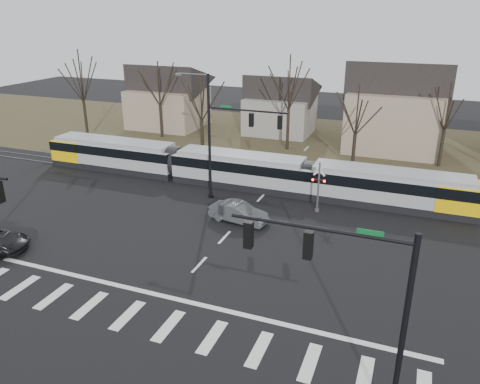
% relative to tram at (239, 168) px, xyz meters
% --- Properties ---
extents(ground, '(140.00, 140.00, 0.00)m').
position_rel_tram_xyz_m(ground, '(2.84, -16.00, -1.62)').
color(ground, black).
extents(grass_verge, '(140.00, 28.00, 0.01)m').
position_rel_tram_xyz_m(grass_verge, '(2.84, 16.00, -1.62)').
color(grass_verge, '#38331E').
rests_on(grass_verge, ground).
extents(crosswalk, '(27.00, 2.60, 0.01)m').
position_rel_tram_xyz_m(crosswalk, '(2.84, -20.00, -1.62)').
color(crosswalk, silver).
rests_on(crosswalk, ground).
extents(stop_line, '(28.00, 0.35, 0.01)m').
position_rel_tram_xyz_m(stop_line, '(2.84, -17.80, -1.62)').
color(stop_line, silver).
rests_on(stop_line, ground).
extents(lane_dashes, '(0.18, 30.00, 0.01)m').
position_rel_tram_xyz_m(lane_dashes, '(2.84, -0.00, -1.62)').
color(lane_dashes, silver).
rests_on(lane_dashes, ground).
extents(rail_pair, '(90.00, 1.52, 0.06)m').
position_rel_tram_xyz_m(rail_pair, '(2.84, -0.20, -1.59)').
color(rail_pair, '#59595E').
rests_on(rail_pair, ground).
extents(tram, '(39.33, 2.92, 2.98)m').
position_rel_tram_xyz_m(tram, '(0.00, 0.00, 0.00)').
color(tram, gray).
rests_on(tram, ground).
extents(sedan, '(2.80, 4.88, 1.46)m').
position_rel_tram_xyz_m(sedan, '(2.79, -7.20, -0.89)').
color(sedan, '#484C4F').
rests_on(sedan, ground).
extents(signal_pole_near_right, '(6.72, 0.44, 8.00)m').
position_rel_tram_xyz_m(signal_pole_near_right, '(12.95, -22.00, 3.54)').
color(signal_pole_near_right, black).
rests_on(signal_pole_near_right, ground).
extents(signal_pole_far, '(9.28, 0.44, 10.20)m').
position_rel_tram_xyz_m(signal_pole_far, '(0.43, -3.50, 4.08)').
color(signal_pole_far, black).
rests_on(signal_pole_far, ground).
extents(rail_crossing_signal, '(1.08, 0.36, 4.00)m').
position_rel_tram_xyz_m(rail_crossing_signal, '(7.84, -3.21, 0.26)').
color(rail_crossing_signal, '#59595B').
rests_on(rail_crossing_signal, ground).
extents(tree_row, '(59.20, 7.20, 10.00)m').
position_rel_tram_xyz_m(tree_row, '(4.84, 10.00, 3.38)').
color(tree_row, black).
rests_on(tree_row, ground).
extents(house_a, '(9.72, 8.64, 8.60)m').
position_rel_tram_xyz_m(house_a, '(-17.16, 18.00, 2.84)').
color(house_a, gray).
rests_on(house_a, ground).
extents(house_b, '(8.64, 7.56, 7.65)m').
position_rel_tram_xyz_m(house_b, '(-2.16, 20.00, 2.34)').
color(house_b, gray).
rests_on(house_b, ground).
extents(house_c, '(10.80, 8.64, 10.10)m').
position_rel_tram_xyz_m(house_c, '(11.84, 17.00, 3.61)').
color(house_c, gray).
rests_on(house_c, ground).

